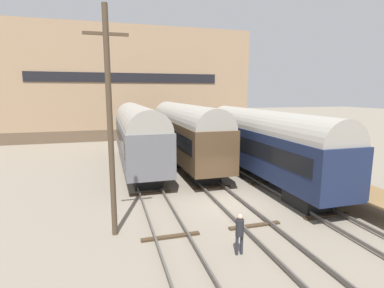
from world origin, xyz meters
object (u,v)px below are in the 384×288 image
(train_car_grey, at_px, (138,133))
(utility_pole, at_px, (110,122))
(train_car_navy, at_px, (265,141))
(person_worker, at_px, (240,230))
(bench, at_px, (286,154))
(train_car_brown, at_px, (185,131))

(train_car_grey, xyz_separation_m, utility_pole, (-2.33, -11.89, 2.06))
(train_car_navy, xyz_separation_m, person_worker, (-5.84, -8.58, -1.90))
(train_car_navy, distance_m, bench, 3.25)
(person_worker, distance_m, utility_pole, 6.88)
(train_car_brown, height_order, utility_pole, utility_pole)
(utility_pole, bearing_deg, bench, 27.19)
(train_car_grey, height_order, train_car_brown, train_car_brown)
(train_car_brown, bearing_deg, train_car_grey, -178.87)
(utility_pole, bearing_deg, train_car_grey, 78.89)
(train_car_navy, distance_m, person_worker, 10.55)
(train_car_brown, bearing_deg, person_worker, -96.71)
(person_worker, bearing_deg, train_car_brown, 83.29)
(train_car_grey, height_order, train_car_navy, train_car_grey)
(train_car_brown, height_order, train_car_navy, train_car_brown)
(train_car_grey, height_order, utility_pole, utility_pole)
(train_car_grey, xyz_separation_m, train_car_brown, (4.07, 0.08, 0.04))
(train_car_brown, distance_m, person_worker, 15.30)
(bench, bearing_deg, train_car_brown, 142.29)
(bench, bearing_deg, person_worker, -130.85)
(train_car_grey, distance_m, train_car_navy, 10.35)
(train_car_brown, bearing_deg, utility_pole, -118.14)
(train_car_navy, distance_m, utility_pole, 12.01)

